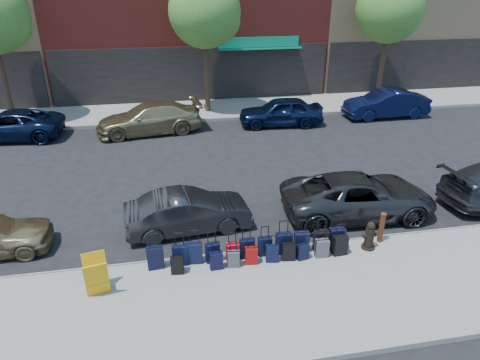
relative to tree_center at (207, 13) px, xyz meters
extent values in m
plane|color=black|center=(-0.64, -9.50, -5.41)|extent=(120.00, 120.00, 0.00)
cube|color=gray|center=(-0.64, -16.00, -5.34)|extent=(60.00, 4.00, 0.15)
cube|color=gray|center=(-0.64, 0.50, -5.34)|extent=(60.00, 4.00, 0.15)
cube|color=gray|center=(-0.64, -13.98, -5.34)|extent=(60.00, 0.08, 0.15)
cube|color=gray|center=(-0.64, -1.52, -5.34)|extent=(60.00, 0.08, 0.15)
cube|color=black|center=(-0.64, 2.45, -3.71)|extent=(16.66, 0.15, 3.40)
cube|color=#0B6950|center=(3.36, 2.10, -2.21)|extent=(5.00, 0.91, 0.27)
cube|color=#0B6950|center=(3.36, 2.40, -1.86)|extent=(5.00, 0.10, 0.60)
cube|color=black|center=(15.36, 2.45, -3.71)|extent=(14.70, 0.15, 3.40)
cylinder|color=black|center=(-10.64, 0.00, -2.86)|extent=(0.30, 0.30, 4.80)
sphere|color=#397727|center=(-10.04, 0.00, -0.27)|extent=(2.58, 2.58, 2.58)
cylinder|color=black|center=(-0.14, 0.00, -2.86)|extent=(0.30, 0.30, 4.80)
sphere|color=#397727|center=(-0.14, 0.00, 0.11)|extent=(3.80, 3.80, 3.80)
sphere|color=#397727|center=(0.46, 0.00, -0.27)|extent=(2.58, 2.58, 2.58)
cylinder|color=black|center=(10.36, 0.00, -2.86)|extent=(0.30, 0.30, 4.80)
sphere|color=#397727|center=(10.36, 0.00, 0.11)|extent=(3.80, 3.80, 3.80)
sphere|color=#397727|center=(10.96, 0.00, -0.27)|extent=(2.58, 2.58, 2.58)
cube|color=black|center=(-3.22, -14.30, -4.94)|extent=(0.45, 0.27, 0.65)
cylinder|color=black|center=(-3.22, -14.30, -4.24)|extent=(0.24, 0.05, 0.03)
cube|color=black|center=(-2.57, -14.27, -4.96)|extent=(0.42, 0.26, 0.60)
cylinder|color=black|center=(-2.57, -14.27, -4.31)|extent=(0.23, 0.05, 0.03)
cube|color=black|center=(-2.17, -14.25, -4.95)|extent=(0.43, 0.25, 0.62)
cylinder|color=black|center=(-2.17, -14.25, -4.28)|extent=(0.23, 0.05, 0.03)
cube|color=black|center=(-1.68, -14.30, -4.98)|extent=(0.40, 0.25, 0.57)
cylinder|color=black|center=(-1.68, -14.30, -4.36)|extent=(0.22, 0.06, 0.03)
cube|color=#B20B17|center=(-1.13, -14.34, -5.00)|extent=(0.36, 0.20, 0.53)
cylinder|color=black|center=(-1.13, -14.34, -4.42)|extent=(0.20, 0.04, 0.03)
cube|color=black|center=(-0.72, -14.28, -4.97)|extent=(0.39, 0.22, 0.58)
cylinder|color=black|center=(-0.72, -14.28, -4.35)|extent=(0.22, 0.04, 0.03)
cube|color=black|center=(-0.20, -14.26, -4.98)|extent=(0.38, 0.21, 0.56)
cylinder|color=black|center=(-0.20, -14.26, -4.37)|extent=(0.21, 0.03, 0.03)
cube|color=black|center=(0.33, -14.27, -4.94)|extent=(0.44, 0.25, 0.64)
cylinder|color=black|center=(0.33, -14.27, -4.25)|extent=(0.24, 0.04, 0.03)
cube|color=black|center=(0.86, -14.29, -4.95)|extent=(0.43, 0.25, 0.62)
cylinder|color=black|center=(0.86, -14.29, -4.27)|extent=(0.23, 0.05, 0.03)
cube|color=black|center=(1.43, -14.32, -4.95)|extent=(0.41, 0.23, 0.61)
cylinder|color=black|center=(1.43, -14.32, -4.29)|extent=(0.23, 0.04, 0.03)
cube|color=black|center=(1.89, -14.34, -4.93)|extent=(0.45, 0.25, 0.66)
cylinder|color=black|center=(1.89, -14.34, -4.21)|extent=(0.25, 0.04, 0.03)
cube|color=black|center=(-2.66, -14.64, -5.02)|extent=(0.35, 0.23, 0.49)
cylinder|color=black|center=(-2.66, -14.64, -4.48)|extent=(0.19, 0.06, 0.03)
cube|color=black|center=(-1.63, -14.63, -5.01)|extent=(0.35, 0.21, 0.50)
cylinder|color=black|center=(-1.63, -14.63, -4.46)|extent=(0.19, 0.04, 0.03)
cube|color=#404045|center=(-1.15, -14.62, -5.02)|extent=(0.34, 0.23, 0.47)
cylinder|color=black|center=(-1.15, -14.62, -4.51)|extent=(0.18, 0.06, 0.03)
cube|color=#920A09|center=(-0.66, -14.58, -5.01)|extent=(0.36, 0.23, 0.50)
cylinder|color=black|center=(-0.66, -14.58, -4.47)|extent=(0.19, 0.05, 0.03)
cube|color=black|center=(-0.07, -14.59, -5.01)|extent=(0.37, 0.25, 0.50)
cylinder|color=black|center=(-0.07, -14.59, -4.47)|extent=(0.19, 0.06, 0.03)
cube|color=black|center=(0.39, -14.60, -5.01)|extent=(0.37, 0.25, 0.51)
cylinder|color=black|center=(0.39, -14.60, -4.46)|extent=(0.20, 0.06, 0.03)
cube|color=black|center=(0.79, -14.65, -5.03)|extent=(0.35, 0.24, 0.47)
cylinder|color=black|center=(0.79, -14.65, -4.52)|extent=(0.18, 0.06, 0.03)
cube|color=#434348|center=(1.35, -14.62, -4.99)|extent=(0.37, 0.22, 0.54)
cylinder|color=black|center=(1.35, -14.62, -4.41)|extent=(0.21, 0.04, 0.03)
cube|color=black|center=(1.88, -14.62, -4.97)|extent=(0.41, 0.25, 0.59)
cylinder|color=black|center=(1.88, -14.62, -4.32)|extent=(0.23, 0.04, 0.03)
cylinder|color=black|center=(2.82, -14.49, -5.23)|extent=(0.39, 0.39, 0.06)
cylinder|color=black|center=(2.82, -14.49, -4.90)|extent=(0.26, 0.26, 0.60)
sphere|color=black|center=(2.82, -14.49, -4.52)|extent=(0.24, 0.24, 0.24)
cylinder|color=black|center=(2.82, -14.49, -4.83)|extent=(0.43, 0.12, 0.11)
cylinder|color=#38190C|center=(3.31, -14.23, -4.80)|extent=(0.15, 0.15, 0.92)
cylinder|color=#38190C|center=(3.31, -14.23, -4.34)|extent=(0.17, 0.17, 0.04)
cube|color=#E39E0C|center=(-4.60, -15.21, -4.75)|extent=(0.60, 0.36, 1.01)
cube|color=#E39E0C|center=(-4.67, -14.85, -4.75)|extent=(0.60, 0.36, 1.01)
cube|color=#E39E0C|center=(-4.64, -15.03, -4.90)|extent=(0.62, 0.47, 0.02)
imported|color=#303032|center=(-2.19, -12.31, -4.77)|extent=(4.01, 1.73, 1.28)
imported|color=#2E2F31|center=(3.42, -12.38, -4.71)|extent=(5.14, 2.52, 1.40)
imported|color=#0C1735|center=(-10.11, -2.45, -4.72)|extent=(5.19, 2.73, 1.39)
imported|color=#96885B|center=(-3.42, -2.79, -4.66)|extent=(5.42, 2.74, 1.51)
imported|color=#0C1736|center=(3.40, -2.85, -4.67)|extent=(4.50, 2.12, 1.49)
imported|color=#0C1438|center=(9.55, -2.55, -4.65)|extent=(4.67, 1.69, 1.53)
camera|label=1|loc=(-2.71, -23.93, 1.92)|focal=32.00mm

